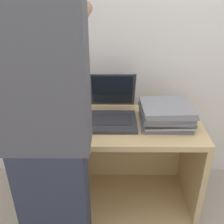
# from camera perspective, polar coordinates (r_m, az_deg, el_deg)

# --- Properties ---
(wall_back) EXTENTS (8.00, 0.05, 2.40)m
(wall_back) POSITION_cam_1_polar(r_m,az_deg,el_deg) (1.83, 0.09, 18.35)
(wall_back) COLOR silver
(wall_back) RESTS_ON ground_plane
(cart) EXTENTS (1.14, 0.52, 0.66)m
(cart) POSITION_cam_1_polar(r_m,az_deg,el_deg) (1.91, 0.03, -10.06)
(cart) COLOR tan
(cart) RESTS_ON ground_plane
(laptop_open) EXTENTS (0.31, 0.37, 0.28)m
(laptop_open) POSITION_cam_1_polar(r_m,az_deg,el_deg) (1.69, 0.03, 0.29)
(laptop_open) COLOR #333338
(laptop_open) RESTS_ON cart
(laptop_stack_left) EXTENTS (0.34, 0.29, 0.05)m
(laptop_stack_left) POSITION_cam_1_polar(r_m,az_deg,el_deg) (1.69, -11.62, -1.57)
(laptop_stack_left) COLOR #232326
(laptop_stack_left) RESTS_ON cart
(laptop_stack_right) EXTENTS (0.33, 0.29, 0.13)m
(laptop_stack_right) POSITION_cam_1_polar(r_m,az_deg,el_deg) (1.67, 11.74, -0.46)
(laptop_stack_right) COLOR slate
(laptop_stack_right) RESTS_ON cart
(person) EXTENTS (0.40, 0.53, 1.67)m
(person) POSITION_cam_1_polar(r_m,az_deg,el_deg) (1.24, -13.93, -5.56)
(person) COLOR #2D3342
(person) RESTS_ON ground_plane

